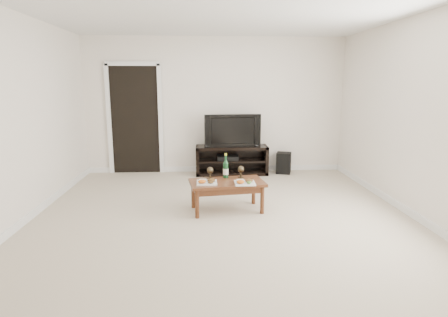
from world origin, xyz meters
TOP-DOWN VIEW (x-y plane):
  - floor at (0.00, 0.00)m, footprint 5.50×5.50m
  - back_wall at (0.00, 2.77)m, footprint 5.00×0.04m
  - ceiling at (0.00, 0.00)m, footprint 5.00×5.50m
  - doorway at (-1.55, 2.73)m, footprint 0.90×0.02m
  - media_console at (0.30, 2.50)m, footprint 1.37×0.45m
  - television at (0.30, 2.50)m, footprint 1.08×0.24m
  - av_receiver at (0.23, 2.48)m, footprint 0.41×0.31m
  - subwoofer at (1.32, 2.50)m, footprint 0.34×0.34m
  - coffee_table at (0.07, 0.38)m, footprint 1.07×0.68m
  - plate_left at (-0.20, 0.29)m, footprint 0.27×0.27m
  - plate_right at (0.30, 0.25)m, footprint 0.27×0.27m
  - wine_bottle at (0.07, 0.59)m, footprint 0.07×0.07m
  - goblet_left at (-0.15, 0.54)m, footprint 0.09×0.09m
  - goblet_right at (0.28, 0.57)m, footprint 0.09×0.09m

SIDE VIEW (x-z plane):
  - floor at x=0.00m, z-range 0.00..0.00m
  - subwoofer at x=1.32m, z-range 0.00..0.41m
  - coffee_table at x=0.07m, z-range 0.00..0.42m
  - media_console at x=0.30m, z-range 0.00..0.55m
  - av_receiver at x=0.23m, z-range 0.29..0.36m
  - plate_left at x=-0.20m, z-range 0.42..0.49m
  - plate_right at x=0.30m, z-range 0.42..0.49m
  - goblet_left at x=-0.15m, z-range 0.42..0.59m
  - goblet_right at x=0.28m, z-range 0.42..0.59m
  - wine_bottle at x=0.07m, z-range 0.42..0.77m
  - television at x=0.30m, z-range 0.55..1.17m
  - doorway at x=-1.55m, z-range 0.00..2.05m
  - back_wall at x=0.00m, z-range 0.00..2.60m
  - ceiling at x=0.00m, z-range 2.60..2.64m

